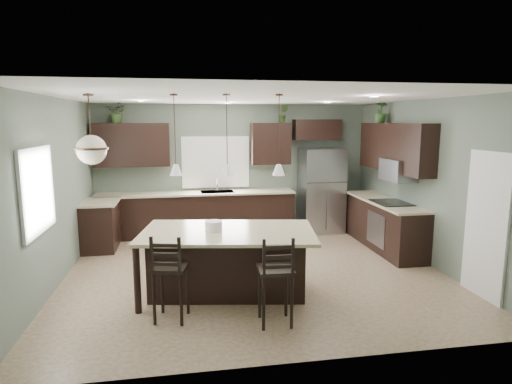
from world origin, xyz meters
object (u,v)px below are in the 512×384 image
Objects in this scene: refrigerator at (321,190)px; plant_back_left at (117,112)px; kitchen_island at (228,263)px; bar_stool_right at (275,279)px; serving_dish at (214,226)px; bar_stool_left at (171,277)px.

plant_back_left is at bearing 176.87° from refrigerator.
bar_stool_right reaches higher than kitchen_island.
kitchen_island is at bearing -127.18° from refrigerator.
bar_stool_right is (0.66, -1.03, -0.44)m from serving_dish.
refrigerator is at bearing 50.35° from serving_dish.
plant_back_left reaches higher than refrigerator.
refrigerator is 4.23× the size of plant_back_left.
kitchen_island is at bearing -61.08° from plant_back_left.
kitchen_island is 1.11m from bar_stool_right.
bar_stool_left is at bearing -129.59° from refrigerator.
kitchen_island is 5.47× the size of plant_back_left.
plant_back_left is (-2.35, 4.42, 2.06)m from bar_stool_right.
refrigerator is 1.65× the size of bar_stool_right.
serving_dish is at bearing -63.45° from plant_back_left.
kitchen_island is at bearing 55.10° from bar_stool_left.
bar_stool_left is at bearing -129.32° from serving_dish.
plant_back_left is at bearing 116.55° from serving_dish.
bar_stool_left is at bearing -74.88° from plant_back_left.
bar_stool_right is (0.46, -1.00, 0.10)m from kitchen_island.
serving_dish is 4.12m from plant_back_left.
refrigerator is 7.71× the size of serving_dish.
refrigerator is at bearing 64.47° from bar_stool_left.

